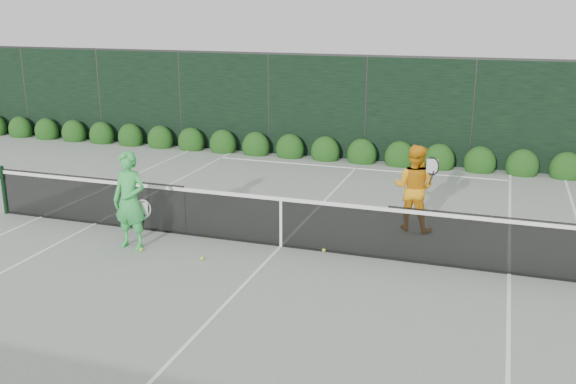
% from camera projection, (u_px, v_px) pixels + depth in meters
% --- Properties ---
extents(ground, '(80.00, 80.00, 0.00)m').
position_uv_depth(ground, '(281.00, 247.00, 12.17)').
color(ground, gray).
rests_on(ground, ground).
extents(tennis_net, '(12.90, 0.10, 1.07)m').
position_uv_depth(tennis_net, '(280.00, 220.00, 12.03)').
color(tennis_net, black).
rests_on(tennis_net, ground).
extents(player_woman, '(0.69, 0.47, 1.85)m').
position_uv_depth(player_woman, '(130.00, 201.00, 11.88)').
color(player_woman, green).
rests_on(player_woman, ground).
extents(player_man, '(0.97, 0.80, 1.76)m').
position_uv_depth(player_man, '(414.00, 188.00, 12.87)').
color(player_man, orange).
rests_on(player_man, ground).
extents(court_lines, '(11.03, 23.83, 0.01)m').
position_uv_depth(court_lines, '(281.00, 246.00, 12.16)').
color(court_lines, white).
rests_on(court_lines, ground).
extents(windscreen_fence, '(32.00, 21.07, 3.06)m').
position_uv_depth(windscreen_fence, '(219.00, 213.00, 9.28)').
color(windscreen_fence, black).
rests_on(windscreen_fence, ground).
extents(hedge_row, '(31.66, 0.65, 0.94)m').
position_uv_depth(hedge_row, '(362.00, 155.00, 18.61)').
color(hedge_row, '#12350E').
rests_on(hedge_row, ground).
extents(tennis_balls, '(3.30, 1.22, 0.07)m').
position_uv_depth(tennis_balls, '(218.00, 248.00, 12.01)').
color(tennis_balls, '#C5D930').
rests_on(tennis_balls, ground).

